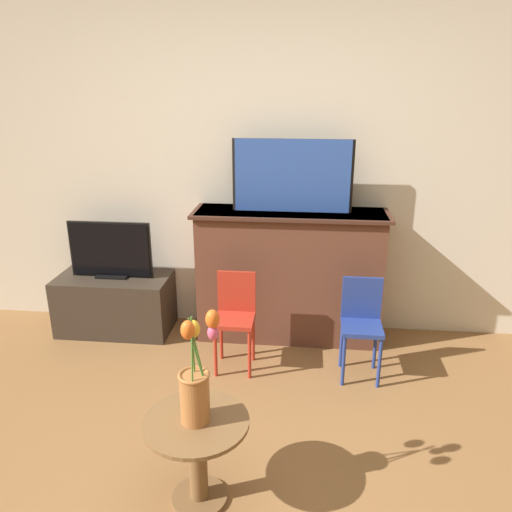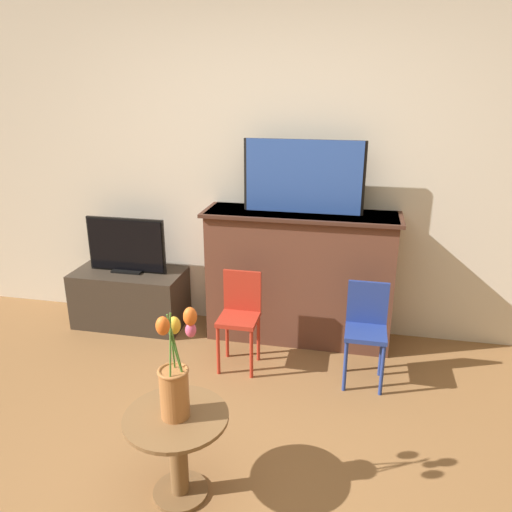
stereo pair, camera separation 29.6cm
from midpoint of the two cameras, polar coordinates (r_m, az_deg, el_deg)
wall_back at (r=3.80m, az=-1.28°, el=11.04°), size 8.00×0.06×2.70m
fireplace_mantel at (r=3.79m, az=1.58°, el=-2.10°), size 1.43×0.42×1.01m
painting at (r=3.58m, az=1.79°, el=9.11°), size 0.86×0.03×0.52m
tv_stand at (r=4.18m, az=-17.75°, el=-5.21°), size 0.88×0.44×0.46m
tv_monitor at (r=4.03m, az=-18.36°, el=0.54°), size 0.64×0.12×0.44m
chair_red at (r=3.44m, az=-4.86°, el=-6.58°), size 0.26×0.26×0.68m
chair_blue at (r=3.38m, az=9.51°, el=-7.32°), size 0.26×0.26×0.68m
side_table at (r=2.50m, az=-10.36°, el=-20.90°), size 0.49×0.49×0.45m
vase_tulips at (r=2.29m, az=-10.72°, el=-14.28°), size 0.19×0.22×0.55m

